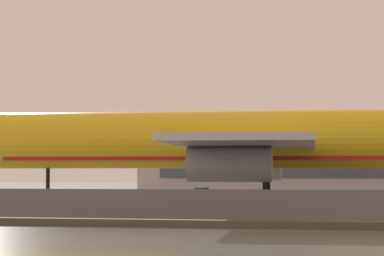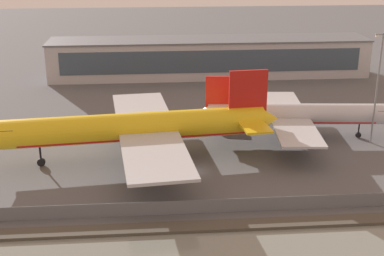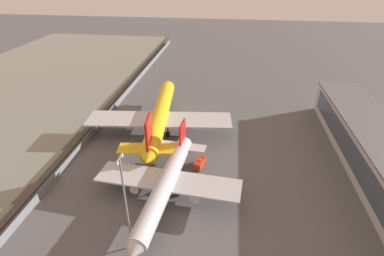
% 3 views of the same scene
% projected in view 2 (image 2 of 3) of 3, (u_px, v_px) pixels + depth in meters
% --- Properties ---
extents(ground_plane, '(500.00, 500.00, 0.00)m').
position_uv_depth(ground_plane, '(195.00, 171.00, 98.97)').
color(ground_plane, '#565659').
extents(shoreline_seawall, '(320.00, 3.00, 0.50)m').
position_uv_depth(shoreline_seawall, '(208.00, 226.00, 79.64)').
color(shoreline_seawall, '#474238').
rests_on(shoreline_seawall, ground).
extents(perimeter_fence, '(280.00, 0.10, 2.35)m').
position_uv_depth(perimeter_fence, '(204.00, 206.00, 83.56)').
color(perimeter_fence, slate).
rests_on(perimeter_fence, ground).
extents(cargo_jet_yellow, '(57.69, 49.73, 16.96)m').
position_uv_depth(cargo_jet_yellow, '(139.00, 128.00, 102.39)').
color(cargo_jet_yellow, yellow).
rests_on(cargo_jet_yellow, ground).
extents(passenger_jet_silver, '(43.77, 37.36, 13.67)m').
position_uv_depth(passenger_jet_silver, '(295.00, 115.00, 114.05)').
color(passenger_jet_silver, silver).
rests_on(passenger_jet_silver, ground).
extents(baggage_tug, '(2.78, 3.58, 1.80)m').
position_uv_depth(baggage_tug, '(105.00, 124.00, 121.69)').
color(baggage_tug, '#19519E').
rests_on(baggage_tug, ground).
extents(ops_van, '(5.56, 3.36, 2.48)m').
position_uv_depth(ops_van, '(221.00, 124.00, 120.56)').
color(ops_van, red).
rests_on(ops_van, ground).
extents(terminal_building, '(98.15, 15.42, 11.65)m').
position_uv_depth(terminal_building, '(209.00, 57.00, 165.83)').
color(terminal_building, '#B2B2B7').
rests_on(terminal_building, ground).
extents(apron_light_mast_apron_west, '(3.20, 0.40, 23.18)m').
position_uv_depth(apron_light_mast_apron_west, '(377.00, 84.00, 108.54)').
color(apron_light_mast_apron_west, gray).
rests_on(apron_light_mast_apron_west, ground).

